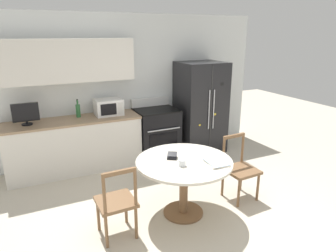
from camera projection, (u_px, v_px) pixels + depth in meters
ground_plane at (202, 226)px, 3.67m from camera, size 14.00×14.00×0.00m
back_wall at (115, 81)px, 5.35m from camera, size 5.20×0.44×2.60m
kitchen_counter at (75, 145)px, 5.06m from camera, size 2.18×0.64×0.90m
refrigerator at (200, 107)px, 5.84m from camera, size 0.85×0.77×1.75m
oven_range at (156, 133)px, 5.63m from camera, size 0.76×0.68×1.08m
microwave at (108, 107)px, 5.18m from camera, size 0.46×0.36×0.27m
countertop_tv at (26, 113)px, 4.58m from camera, size 0.39×0.16×0.34m
counter_bottle at (78, 110)px, 5.04m from camera, size 0.07×0.07×0.31m
dining_table at (184, 171)px, 3.76m from camera, size 1.21×1.21×0.75m
dining_chair_left at (117, 203)px, 3.37m from camera, size 0.43×0.43×0.90m
dining_chair_right at (240, 169)px, 4.19m from camera, size 0.44×0.44×0.90m
candle_glass at (182, 163)px, 3.55m from camera, size 0.09×0.09×0.08m
wallet at (172, 156)px, 3.77m from camera, size 0.17×0.17×0.07m
mail_stack at (216, 162)px, 3.63m from camera, size 0.28×0.34×0.02m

